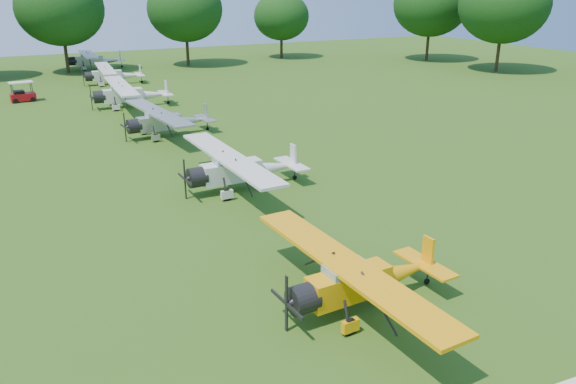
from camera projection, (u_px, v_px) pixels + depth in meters
name	position (u px, v px, depth m)	size (l,w,h in m)	color
ground	(260.00, 218.00, 28.41)	(160.00, 160.00, 0.00)	#295114
tree_belt	(323.00, 52.00, 27.28)	(137.36, 130.27, 14.52)	#312313
aircraft_2	(360.00, 277.00, 20.17)	(6.72, 10.70, 2.11)	orange
aircraft_3	(240.00, 167.00, 31.95)	(7.21, 11.46, 2.26)	silver
aircraft_4	(166.00, 120.00, 43.27)	(7.05, 11.23, 2.21)	#B4B4B8
aircraft_5	(129.00, 93.00, 53.48)	(7.55, 12.02, 2.37)	silver
aircraft_6	(111.00, 74.00, 65.59)	(6.93, 11.05, 2.17)	silver
aircraft_7	(93.00, 59.00, 77.70)	(7.65, 12.17, 2.40)	#B4B4B8
golf_cart	(22.00, 95.00, 56.21)	(2.42, 1.62, 1.96)	#9F0B12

